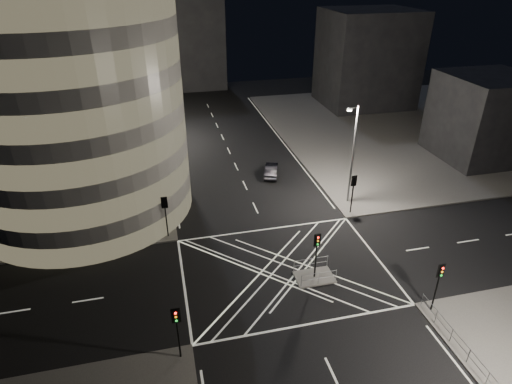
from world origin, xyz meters
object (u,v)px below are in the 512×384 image
object	(u,v)px
traffic_signal_fr	(353,187)
traffic_signal_nr	(439,279)
traffic_signal_island	(317,247)
traffic_signal_fl	(165,209)
street_lamp_left_near	(153,158)
central_island	(314,277)
traffic_signal_nl	(177,324)
street_lamp_left_far	(149,103)
sedan	(271,170)
street_lamp_right_far	(353,152)

from	to	relation	value
traffic_signal_fr	traffic_signal_nr	world-z (taller)	same
traffic_signal_island	traffic_signal_fl	bearing A→B (deg)	142.46
traffic_signal_fr	street_lamp_left_near	bearing A→B (deg)	164.08
central_island	street_lamp_left_near	size ratio (longest dim) A/B	0.30
traffic_signal_nl	street_lamp_left_near	size ratio (longest dim) A/B	0.40
central_island	street_lamp_left_far	xyz separation A→B (m)	(-11.44, 31.50, 5.47)
traffic_signal_nl	sedan	distance (m)	26.65
traffic_signal_fl	sedan	xyz separation A→B (m)	(12.28, 9.94, -2.24)
central_island	traffic_signal_fr	xyz separation A→B (m)	(6.80, 8.30, 2.84)
central_island	traffic_signal_island	xyz separation A→B (m)	(0.00, 0.00, 2.84)
street_lamp_right_far	street_lamp_left_far	bearing A→B (deg)	131.94
traffic_signal_fl	traffic_signal_island	bearing A→B (deg)	-37.54
traffic_signal_nl	sedan	size ratio (longest dim) A/B	0.98
traffic_signal_nr	traffic_signal_island	bearing A→B (deg)	142.07
traffic_signal_nl	central_island	bearing A→B (deg)	26.14
traffic_signal_nl	street_lamp_right_far	bearing A→B (deg)	40.91
street_lamp_left_near	sedan	xyz separation A→B (m)	(12.91, 4.74, -4.87)
traffic_signal_nr	traffic_signal_nl	bearing A→B (deg)	180.00
street_lamp_left_near	street_lamp_right_far	size ratio (longest dim) A/B	1.00
street_lamp_left_far	street_lamp_right_far	size ratio (longest dim) A/B	1.00
central_island	street_lamp_right_far	xyz separation A→B (m)	(7.44, 10.50, 5.47)
traffic_signal_nr	street_lamp_left_near	bearing A→B (deg)	134.13
central_island	traffic_signal_nl	world-z (taller)	traffic_signal_nl
central_island	traffic_signal_fr	size ratio (longest dim) A/B	0.75
traffic_signal_nl	sedan	world-z (taller)	traffic_signal_nl
street_lamp_left_near	street_lamp_right_far	bearing A→B (deg)	-9.03
traffic_signal_fl	sedan	size ratio (longest dim) A/B	0.98
traffic_signal_fl	traffic_signal_fr	size ratio (longest dim) A/B	1.00
traffic_signal_fl	street_lamp_left_near	size ratio (longest dim) A/B	0.40
traffic_signal_island	sedan	size ratio (longest dim) A/B	0.98
traffic_signal_fr	traffic_signal_island	size ratio (longest dim) A/B	1.00
street_lamp_left_near	street_lamp_right_far	distance (m)	19.11
traffic_signal_nr	street_lamp_left_near	distance (m)	26.32
street_lamp_right_far	traffic_signal_fl	bearing A→B (deg)	-173.12
traffic_signal_nr	traffic_signal_island	xyz separation A→B (m)	(-6.80, 5.30, 0.00)
traffic_signal_nl	street_lamp_right_far	world-z (taller)	street_lamp_right_far
street_lamp_right_far	traffic_signal_island	bearing A→B (deg)	-125.30
traffic_signal_fl	street_lamp_left_far	distance (m)	23.36
traffic_signal_island	central_island	bearing A→B (deg)	0.00
street_lamp_left_far	traffic_signal_nr	bearing A→B (deg)	-63.64
traffic_signal_fl	street_lamp_left_far	bearing A→B (deg)	91.57
street_lamp_left_far	central_island	bearing A→B (deg)	-70.05
traffic_signal_fl	traffic_signal_nl	distance (m)	13.60
street_lamp_left_far	sedan	bearing A→B (deg)	-45.75
traffic_signal_nl	traffic_signal_nr	size ratio (longest dim) A/B	1.00
street_lamp_right_far	street_lamp_left_near	bearing A→B (deg)	170.97
street_lamp_right_far	central_island	bearing A→B (deg)	-125.30
traffic_signal_fl	sedan	bearing A→B (deg)	38.99
traffic_signal_nl	street_lamp_right_far	distance (m)	24.27
traffic_signal_fl	street_lamp_left_near	world-z (taller)	street_lamp_left_near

